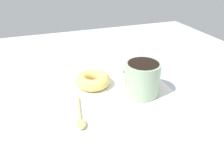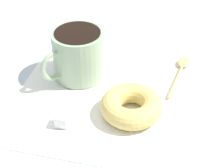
# 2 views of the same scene
# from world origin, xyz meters

# --- Properties ---
(ground_plane) EXTENTS (1.20, 1.20, 0.02)m
(ground_plane) POSITION_xyz_m (0.00, 0.00, -0.01)
(ground_plane) COLOR #B2BCC6
(napkin) EXTENTS (0.33, 0.33, 0.00)m
(napkin) POSITION_xyz_m (0.01, -0.02, 0.00)
(napkin) COLOR white
(napkin) RESTS_ON ground_plane
(coffee_cup) EXTENTS (0.12, 0.10, 0.09)m
(coffee_cup) POSITION_xyz_m (0.05, 0.05, 0.05)
(coffee_cup) COLOR #9EB793
(coffee_cup) RESTS_ON napkin
(donut) EXTENTS (0.10, 0.10, 0.03)m
(donut) POSITION_xyz_m (-0.03, -0.06, 0.02)
(donut) COLOR #E5C66B
(donut) RESTS_ON napkin
(spoon) EXTENTS (0.13, 0.03, 0.01)m
(spoon) POSITION_xyz_m (0.11, -0.13, 0.01)
(spoon) COLOR #D8B772
(spoon) RESTS_ON napkin
(sugar_cube) EXTENTS (0.02, 0.02, 0.02)m
(sugar_cube) POSITION_xyz_m (-0.08, 0.04, 0.01)
(sugar_cube) COLOR white
(sugar_cube) RESTS_ON napkin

